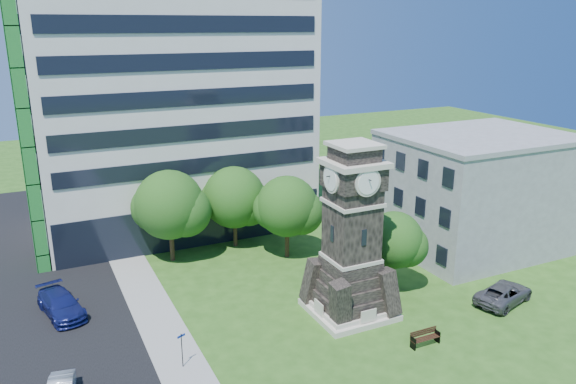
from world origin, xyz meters
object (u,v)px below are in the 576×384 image
car_east_lot (504,293)px  car_street_north (61,304)px  clock_tower (351,243)px  street_sign (182,347)px  park_bench (425,337)px

car_east_lot → car_street_north: bearing=51.7°
clock_tower → car_street_north: bearing=155.3°
clock_tower → street_sign: (-12.44, -1.45, -3.88)m
clock_tower → car_east_lot: 12.43m
street_sign → park_bench: bearing=-39.0°
car_street_north → car_east_lot: size_ratio=1.03×
car_street_north → car_east_lot: car_street_north is taller
clock_tower → car_east_lot: size_ratio=2.35×
clock_tower → street_sign: size_ratio=5.45×
clock_tower → street_sign: bearing=-173.3°
street_sign → clock_tower: bearing=-15.9°
car_street_north → street_sign: bearing=-72.2°
car_street_north → park_bench: bearing=-47.9°
clock_tower → park_bench: size_ratio=5.98×
car_east_lot → street_sign: street_sign is taller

